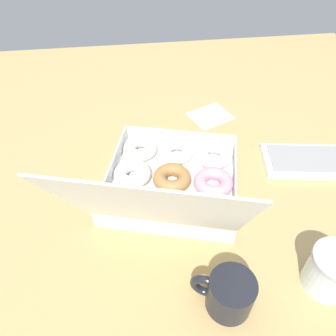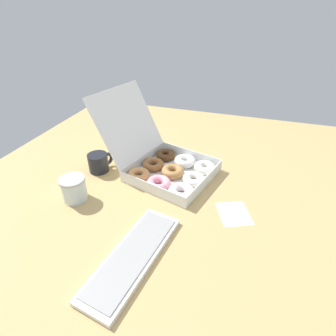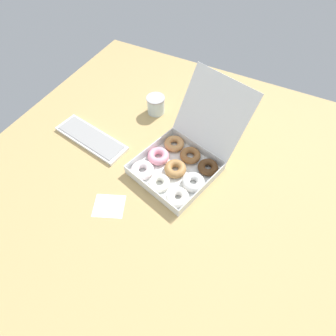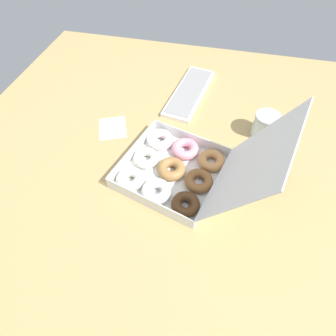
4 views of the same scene
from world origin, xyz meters
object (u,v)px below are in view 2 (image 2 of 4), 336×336
donut_box (168,167)px  coffee_mug (99,162)px  glass_jar (74,189)px  keyboard (133,256)px

donut_box → coffee_mug: size_ratio=4.66×
glass_jar → coffee_mug: bearing=4.1°
keyboard → glass_jar: bearing=60.0°
keyboard → glass_jar: 40.16cm
donut_box → coffee_mug: (-6.80, 32.21, 0.65)cm
donut_box → keyboard: size_ratio=1.35×
keyboard → glass_jar: size_ratio=4.17×
keyboard → coffee_mug: 55.49cm
keyboard → glass_jar: (19.96, 34.61, 4.02)cm
donut_box → coffee_mug: donut_box is taller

